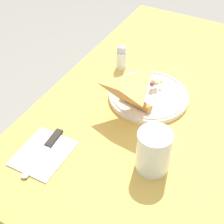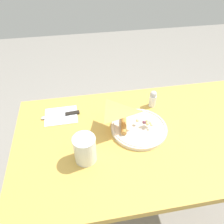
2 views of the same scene
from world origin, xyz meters
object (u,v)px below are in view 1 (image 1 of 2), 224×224
Objects in this scene: butter_knife at (45,150)px; napkin_folded at (43,153)px; dining_table at (158,123)px; salt_shaker at (121,57)px; plate_pizza at (149,94)px; milk_glass at (153,152)px.

napkin_folded is at bearing -0.00° from butter_knife.
salt_shaker is at bearing -114.50° from dining_table.
plate_pizza is 2.14× the size of milk_glass.
napkin_folded is 0.01m from butter_knife.
plate_pizza is 0.27m from milk_glass.
dining_table is 0.33m from milk_glass.
napkin_folded is at bearing -23.76° from plate_pizza.
butter_knife is 0.44m from salt_shaker.
butter_knife is (0.36, -0.18, 0.12)m from dining_table.
dining_table is at bearing 148.52° from butter_knife.
butter_knife is at bearing -175.71° from napkin_folded.
milk_glass is at bearing 37.11° from salt_shaker.
dining_table is at bearing 65.50° from salt_shaker.
salt_shaker is (-0.45, -0.00, 0.04)m from napkin_folded.
butter_knife is at bearing -24.39° from plate_pizza.
plate_pizza is at bearing 151.32° from butter_knife.
napkin_folded is (0.34, -0.15, -0.01)m from plate_pizza.
napkin_folded is 0.45m from salt_shaker.
napkin_folded is (0.37, -0.18, 0.12)m from dining_table.
plate_pizza is at bearing -154.56° from milk_glass.
milk_glass is (0.27, 0.08, 0.17)m from dining_table.
plate_pizza is at bearing 54.37° from salt_shaker.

